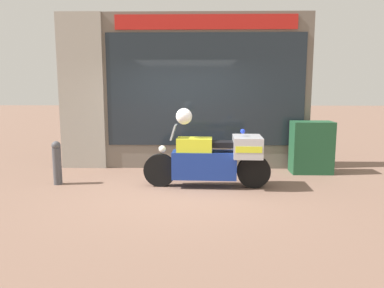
{
  "coord_description": "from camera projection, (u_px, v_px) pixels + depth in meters",
  "views": [
    {
      "loc": [
        0.37,
        -6.7,
        1.9
      ],
      "look_at": [
        0.2,
        0.69,
        0.74
      ],
      "focal_mm": 35.0,
      "sensor_mm": 36.0,
      "label": 1
    }
  ],
  "objects": [
    {
      "name": "window_display",
      "position": [
        203.0,
        148.0,
        8.85
      ],
      "size": [
        4.23,
        0.3,
        1.85
      ],
      "color": "slate",
      "rests_on": "ground"
    },
    {
      "name": "paramedic_motorcycle",
      "position": [
        216.0,
        158.0,
        7.0
      ],
      "size": [
        2.39,
        0.75,
        1.19
      ],
      "rotation": [
        0.0,
        0.0,
        3.1
      ],
      "color": "black",
      "rests_on": "ground"
    },
    {
      "name": "street_bollard",
      "position": [
        57.0,
        162.0,
        7.22
      ],
      "size": [
        0.17,
        0.17,
        0.85
      ],
      "color": "#47474C",
      "rests_on": "ground"
    },
    {
      "name": "utility_cabinet",
      "position": [
        311.0,
        147.0,
        8.16
      ],
      "size": [
        0.87,
        0.51,
        1.13
      ],
      "primitive_type": "cube",
      "color": "#1E4C2D",
      "rests_on": "ground"
    },
    {
      "name": "ground_plane",
      "position": [
        180.0,
        189.0,
        6.92
      ],
      "size": [
        60.0,
        60.0,
        0.0
      ],
      "primitive_type": "plane",
      "color": "#7A5B4C"
    },
    {
      "name": "shop_building",
      "position": [
        166.0,
        92.0,
        8.64
      ],
      "size": [
        5.71,
        0.55,
        3.51
      ],
      "color": "#6B6056",
      "rests_on": "ground"
    },
    {
      "name": "white_helmet",
      "position": [
        184.0,
        116.0,
        6.92
      ],
      "size": [
        0.3,
        0.3,
        0.3
      ],
      "primitive_type": "sphere",
      "color": "white",
      "rests_on": "paramedic_motorcycle"
    }
  ]
}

